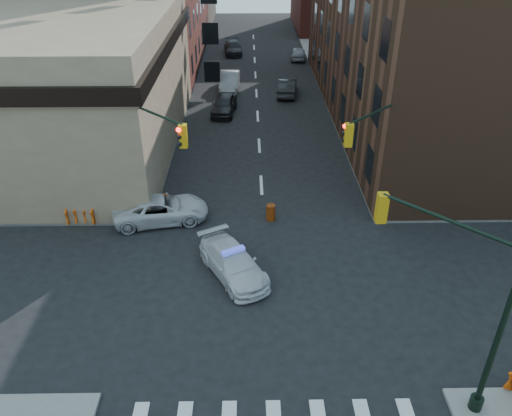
{
  "coord_description": "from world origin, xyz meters",
  "views": [
    {
      "loc": [
        -0.77,
        -17.18,
        14.6
      ],
      "look_at": [
        -0.43,
        3.55,
        2.2
      ],
      "focal_mm": 35.0,
      "sensor_mm": 36.0,
      "label": 1
    }
  ],
  "objects_px": {
    "police_car": "(233,263)",
    "parked_car_wfar": "(230,81)",
    "parked_car_wnear": "(224,104)",
    "barricade_nw_a": "(86,214)",
    "pedestrian_b": "(73,180)",
    "parked_car_enear": "(287,87)",
    "pickup": "(161,209)",
    "barrel_bank": "(165,202)",
    "barrel_road": "(271,212)",
    "pedestrian_a": "(113,200)"
  },
  "relations": [
    {
      "from": "pedestrian_b",
      "to": "barrel_bank",
      "type": "xyz_separation_m",
      "value": [
        5.66,
        -1.83,
        -0.51
      ]
    },
    {
      "from": "barricade_nw_a",
      "to": "parked_car_enear",
      "type": "bearing_deg",
      "value": 67.53
    },
    {
      "from": "parked_car_wnear",
      "to": "pedestrian_b",
      "type": "distance_m",
      "value": 16.06
    },
    {
      "from": "pickup",
      "to": "barricade_nw_a",
      "type": "height_order",
      "value": "pickup"
    },
    {
      "from": "pedestrian_b",
      "to": "barrel_road",
      "type": "distance_m",
      "value": 11.97
    },
    {
      "from": "barrel_bank",
      "to": "barricade_nw_a",
      "type": "height_order",
      "value": "barricade_nw_a"
    },
    {
      "from": "parked_car_wnear",
      "to": "barricade_nw_a",
      "type": "xyz_separation_m",
      "value": [
        -6.73,
        -17.05,
        -0.14
      ]
    },
    {
      "from": "pedestrian_a",
      "to": "barricade_nw_a",
      "type": "xyz_separation_m",
      "value": [
        -1.25,
        -0.88,
        -0.36
      ]
    },
    {
      "from": "parked_car_wfar",
      "to": "barrel_road",
      "type": "xyz_separation_m",
      "value": [
        2.91,
        -23.12,
        -0.36
      ]
    },
    {
      "from": "barrel_road",
      "to": "parked_car_wfar",
      "type": "bearing_deg",
      "value": 97.17
    },
    {
      "from": "pedestrian_b",
      "to": "parked_car_wnear",
      "type": "bearing_deg",
      "value": 37.57
    },
    {
      "from": "barricade_nw_a",
      "to": "barrel_bank",
      "type": "bearing_deg",
      "value": 27.76
    },
    {
      "from": "pedestrian_a",
      "to": "barrel_road",
      "type": "relative_size",
      "value": 1.84
    },
    {
      "from": "parked_car_wfar",
      "to": "barricade_nw_a",
      "type": "relative_size",
      "value": 3.94
    },
    {
      "from": "pedestrian_b",
      "to": "barrel_bank",
      "type": "distance_m",
      "value": 5.97
    },
    {
      "from": "parked_car_enear",
      "to": "pedestrian_b",
      "type": "height_order",
      "value": "pedestrian_b"
    },
    {
      "from": "parked_car_wnear",
      "to": "barrel_road",
      "type": "height_order",
      "value": "parked_car_wnear"
    },
    {
      "from": "pickup",
      "to": "parked_car_wnear",
      "type": "bearing_deg",
      "value": -20.3
    },
    {
      "from": "pedestrian_a",
      "to": "pickup",
      "type": "bearing_deg",
      "value": 18.09
    },
    {
      "from": "pickup",
      "to": "parked_car_wnear",
      "type": "relative_size",
      "value": 1.14
    },
    {
      "from": "pickup",
      "to": "parked_car_enear",
      "type": "xyz_separation_m",
      "value": [
        8.33,
        21.44,
        0.04
      ]
    },
    {
      "from": "parked_car_wfar",
      "to": "barrel_road",
      "type": "height_order",
      "value": "parked_car_wfar"
    },
    {
      "from": "pedestrian_b",
      "to": "barrel_road",
      "type": "height_order",
      "value": "pedestrian_b"
    },
    {
      "from": "pedestrian_b",
      "to": "pickup",
      "type": "bearing_deg",
      "value": -49.49
    },
    {
      "from": "police_car",
      "to": "barrel_bank",
      "type": "xyz_separation_m",
      "value": [
        -3.98,
        6.01,
        -0.23
      ]
    },
    {
      "from": "police_car",
      "to": "pedestrian_b",
      "type": "relative_size",
      "value": 2.87
    },
    {
      "from": "parked_car_wnear",
      "to": "pedestrian_a",
      "type": "xyz_separation_m",
      "value": [
        -5.47,
        -16.17,
        0.22
      ]
    },
    {
      "from": "police_car",
      "to": "parked_car_enear",
      "type": "relative_size",
      "value": 1.03
    },
    {
      "from": "barricade_nw_a",
      "to": "pedestrian_b",
      "type": "bearing_deg",
      "value": 123.33
    },
    {
      "from": "police_car",
      "to": "parked_car_wfar",
      "type": "height_order",
      "value": "parked_car_wfar"
    },
    {
      "from": "barrel_bank",
      "to": "parked_car_wnear",
      "type": "bearing_deg",
      "value": 80.04
    },
    {
      "from": "barrel_bank",
      "to": "parked_car_enear",
      "type": "bearing_deg",
      "value": 67.7
    },
    {
      "from": "parked_car_wfar",
      "to": "barricade_nw_a",
      "type": "xyz_separation_m",
      "value": [
        -7.0,
        -23.42,
        -0.19
      ]
    },
    {
      "from": "parked_car_enear",
      "to": "barrel_bank",
      "type": "distance_m",
      "value": 21.86
    },
    {
      "from": "parked_car_enear",
      "to": "parked_car_wfar",
      "type": "bearing_deg",
      "value": -10.3
    },
    {
      "from": "police_car",
      "to": "pedestrian_b",
      "type": "bearing_deg",
      "value": 112.69
    },
    {
      "from": "parked_car_enear",
      "to": "barricade_nw_a",
      "type": "xyz_separation_m",
      "value": [
        -12.29,
        -21.74,
        -0.12
      ]
    },
    {
      "from": "parked_car_wnear",
      "to": "pedestrian_b",
      "type": "height_order",
      "value": "pedestrian_b"
    },
    {
      "from": "pedestrian_b",
      "to": "barrel_road",
      "type": "bearing_deg",
      "value": -35.73
    },
    {
      "from": "pedestrian_a",
      "to": "barricade_nw_a",
      "type": "height_order",
      "value": "pedestrian_a"
    },
    {
      "from": "barricade_nw_a",
      "to": "parked_car_wfar",
      "type": "bearing_deg",
      "value": 80.38
    },
    {
      "from": "parked_car_wfar",
      "to": "barrel_road",
      "type": "bearing_deg",
      "value": -81.07
    },
    {
      "from": "barrel_bank",
      "to": "barricade_nw_a",
      "type": "xyz_separation_m",
      "value": [
        -4.0,
        -1.52,
        0.17
      ]
    },
    {
      "from": "pedestrian_b",
      "to": "barrel_road",
      "type": "relative_size",
      "value": 1.8
    },
    {
      "from": "parked_car_wnear",
      "to": "parked_car_wfar",
      "type": "relative_size",
      "value": 0.9
    },
    {
      "from": "pedestrian_a",
      "to": "barrel_bank",
      "type": "height_order",
      "value": "pedestrian_a"
    },
    {
      "from": "police_car",
      "to": "barrel_bank",
      "type": "height_order",
      "value": "police_car"
    },
    {
      "from": "pedestrian_a",
      "to": "barricade_nw_a",
      "type": "relative_size",
      "value": 1.32
    },
    {
      "from": "parked_car_enear",
      "to": "barrel_road",
      "type": "distance_m",
      "value": 21.57
    },
    {
      "from": "police_car",
      "to": "parked_car_wfar",
      "type": "distance_m",
      "value": 27.93
    }
  ]
}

